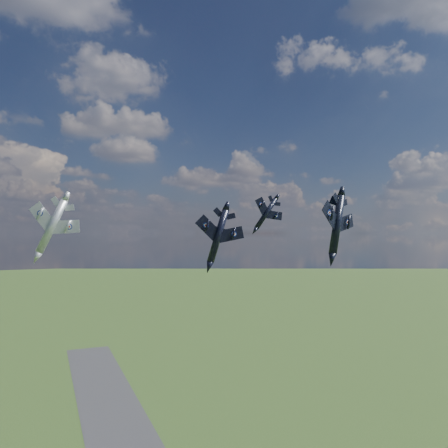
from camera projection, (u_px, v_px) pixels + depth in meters
name	position (u px, v px, depth m)	size (l,w,h in m)	color
jet_lead_navy	(218.00, 236.00, 88.23)	(10.82, 15.09, 3.12)	black
jet_right_navy	(337.00, 224.00, 82.25)	(11.23, 15.66, 3.24)	black
jet_high_navy	(266.00, 213.00, 118.42)	(9.62, 13.41, 2.77)	black
jet_left_silver	(52.00, 226.00, 79.99)	(10.40, 14.50, 3.00)	#ABAFB6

